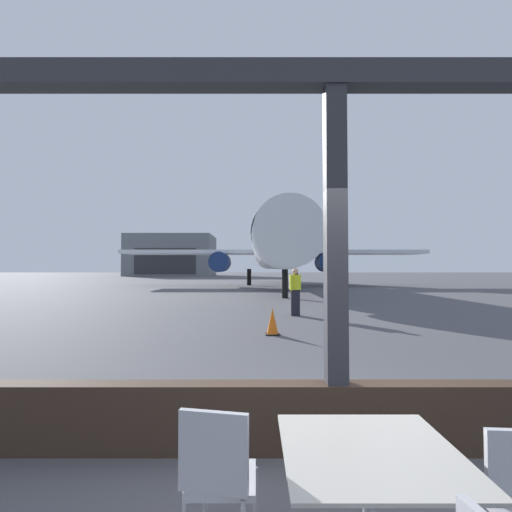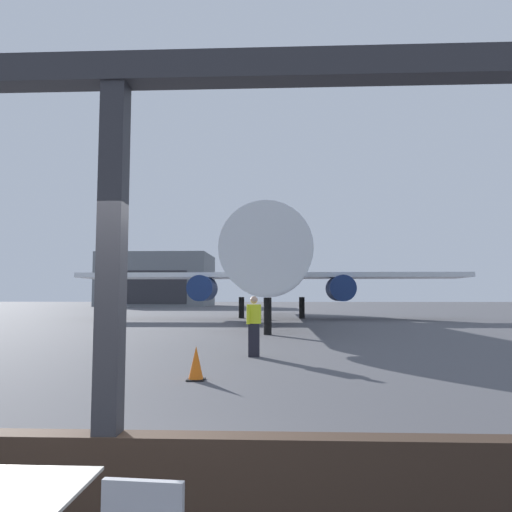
{
  "view_description": "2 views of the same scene",
  "coord_description": "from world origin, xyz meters",
  "px_view_note": "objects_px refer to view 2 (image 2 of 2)",
  "views": [
    {
      "loc": [
        -0.77,
        -3.59,
        1.74
      ],
      "look_at": [
        -0.81,
        16.04,
        2.39
      ],
      "focal_mm": 26.17,
      "sensor_mm": 36.0,
      "label": 1
    },
    {
      "loc": [
        1.35,
        -3.88,
        1.73
      ],
      "look_at": [
        0.38,
        18.56,
        3.61
      ],
      "focal_mm": 33.93,
      "sensor_mm": 36.0,
      "label": 2
    }
  ],
  "objects_px": {
    "airplane": "(271,271)",
    "ground_crew_worker": "(254,325)",
    "distant_hangar": "(158,280)",
    "traffic_cone": "(196,364)"
  },
  "relations": [
    {
      "from": "airplane",
      "to": "traffic_cone",
      "type": "distance_m",
      "value": 25.51
    },
    {
      "from": "ground_crew_worker",
      "to": "distant_hangar",
      "type": "xyz_separation_m",
      "value": [
        -20.93,
        73.09,
        3.76
      ]
    },
    {
      "from": "airplane",
      "to": "traffic_cone",
      "type": "xyz_separation_m",
      "value": [
        -1.26,
        -25.27,
        -3.28
      ]
    },
    {
      "from": "airplane",
      "to": "distant_hangar",
      "type": "xyz_separation_m",
      "value": [
        -21.17,
        51.76,
        1.04
      ]
    },
    {
      "from": "ground_crew_worker",
      "to": "distant_hangar",
      "type": "bearing_deg",
      "value": 105.98
    },
    {
      "from": "airplane",
      "to": "ground_crew_worker",
      "type": "relative_size",
      "value": 19.52
    },
    {
      "from": "airplane",
      "to": "traffic_cone",
      "type": "relative_size",
      "value": 48.26
    },
    {
      "from": "airplane",
      "to": "traffic_cone",
      "type": "height_order",
      "value": "airplane"
    },
    {
      "from": "ground_crew_worker",
      "to": "traffic_cone",
      "type": "relative_size",
      "value": 2.47
    },
    {
      "from": "traffic_cone",
      "to": "distant_hangar",
      "type": "bearing_deg",
      "value": 104.49
    }
  ]
}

